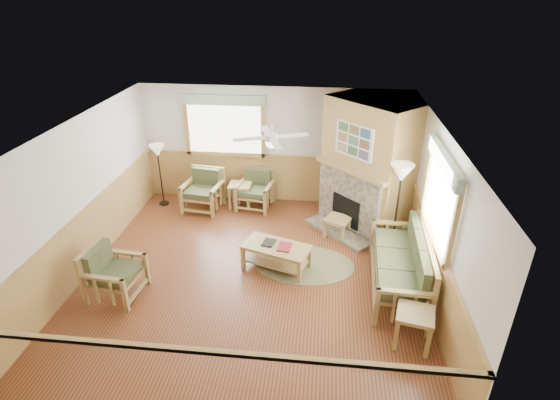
# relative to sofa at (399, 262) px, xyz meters

# --- Properties ---
(floor) EXTENTS (6.00, 6.00, 0.01)m
(floor) POSITION_rel_sofa_xyz_m (-2.51, 0.09, -0.50)
(floor) COLOR brown
(floor) RESTS_ON ground
(ceiling) EXTENTS (6.00, 6.00, 0.01)m
(ceiling) POSITION_rel_sofa_xyz_m (-2.51, 0.09, 2.21)
(ceiling) COLOR white
(ceiling) RESTS_ON floor
(wall_back) EXTENTS (6.00, 0.02, 2.70)m
(wall_back) POSITION_rel_sofa_xyz_m (-2.51, 3.09, 0.86)
(wall_back) COLOR silver
(wall_back) RESTS_ON floor
(wall_front) EXTENTS (6.00, 0.02, 2.70)m
(wall_front) POSITION_rel_sofa_xyz_m (-2.51, -2.91, 0.86)
(wall_front) COLOR silver
(wall_front) RESTS_ON floor
(wall_left) EXTENTS (0.02, 6.00, 2.70)m
(wall_left) POSITION_rel_sofa_xyz_m (-5.51, 0.09, 0.86)
(wall_left) COLOR silver
(wall_left) RESTS_ON floor
(wall_right) EXTENTS (0.02, 6.00, 2.70)m
(wall_right) POSITION_rel_sofa_xyz_m (0.49, 0.09, 0.86)
(wall_right) COLOR silver
(wall_right) RESTS_ON floor
(wainscot) EXTENTS (6.00, 6.00, 1.10)m
(wainscot) POSITION_rel_sofa_xyz_m (-2.51, 0.09, 0.06)
(wainscot) COLOR #A88244
(wainscot) RESTS_ON floor
(fireplace) EXTENTS (3.11, 3.11, 2.70)m
(fireplace) POSITION_rel_sofa_xyz_m (-0.46, 2.14, 0.86)
(fireplace) COLOR #A88244
(fireplace) RESTS_ON floor
(window_back) EXTENTS (1.90, 0.16, 1.50)m
(window_back) POSITION_rel_sofa_xyz_m (-3.61, 3.05, 2.04)
(window_back) COLOR white
(window_back) RESTS_ON wall_back
(window_right) EXTENTS (0.16, 1.90, 1.50)m
(window_right) POSITION_rel_sofa_xyz_m (0.45, -0.11, 2.04)
(window_right) COLOR white
(window_right) RESTS_ON wall_right
(ceiling_fan) EXTENTS (1.59, 1.59, 0.36)m
(ceiling_fan) POSITION_rel_sofa_xyz_m (-2.21, 0.39, 2.17)
(ceiling_fan) COLOR white
(ceiling_fan) RESTS_ON ceiling
(sofa) EXTENTS (2.18, 0.99, 0.98)m
(sofa) POSITION_rel_sofa_xyz_m (0.00, 0.00, 0.00)
(sofa) COLOR #A0824A
(sofa) RESTS_ON floor
(armchair_back_left) EXTENTS (0.92, 0.92, 0.91)m
(armchair_back_left) POSITION_rel_sofa_xyz_m (-4.06, 2.42, -0.04)
(armchair_back_left) COLOR #A0824A
(armchair_back_left) RESTS_ON floor
(armchair_back_right) EXTENTS (0.87, 0.87, 0.85)m
(armchair_back_right) POSITION_rel_sofa_xyz_m (-2.89, 2.64, -0.06)
(armchair_back_right) COLOR #A0824A
(armchair_back_right) RESTS_ON floor
(armchair_left) EXTENTS (0.87, 0.87, 0.89)m
(armchair_left) POSITION_rel_sofa_xyz_m (-4.68, -0.74, -0.05)
(armchair_left) COLOR #A0824A
(armchair_left) RESTS_ON floor
(coffee_table) EXTENTS (1.32, 0.94, 0.48)m
(coffee_table) POSITION_rel_sofa_xyz_m (-2.12, 0.30, -0.25)
(coffee_table) COLOR #A0824A
(coffee_table) RESTS_ON floor
(end_table_chairs) EXTENTS (0.50, 0.48, 0.56)m
(end_table_chairs) POSITION_rel_sofa_xyz_m (-3.23, 2.64, -0.21)
(end_table_chairs) COLOR #A0824A
(end_table_chairs) RESTS_ON floor
(end_table_sofa) EXTENTS (0.61, 0.59, 0.58)m
(end_table_sofa) POSITION_rel_sofa_xyz_m (0.04, -1.35, -0.20)
(end_table_sofa) COLOR #A0824A
(end_table_sofa) RESTS_ON floor
(footstool) EXTENTS (0.62, 0.62, 0.41)m
(footstool) POSITION_rel_sofa_xyz_m (-1.01, 1.55, -0.29)
(footstool) COLOR #A0824A
(footstool) RESTS_ON floor
(braided_rug) EXTENTS (2.37, 2.37, 0.01)m
(braided_rug) POSITION_rel_sofa_xyz_m (-1.62, 0.44, -0.49)
(braided_rug) COLOR brown
(braided_rug) RESTS_ON floor
(floor_lamp_left) EXTENTS (0.44, 0.44, 1.47)m
(floor_lamp_left) POSITION_rel_sofa_xyz_m (-5.06, 2.55, 0.24)
(floor_lamp_left) COLOR black
(floor_lamp_left) RESTS_ON floor
(floor_lamp_right) EXTENTS (0.48, 0.48, 1.84)m
(floor_lamp_right) POSITION_rel_sofa_xyz_m (0.04, 1.07, 0.43)
(floor_lamp_right) COLOR black
(floor_lamp_right) RESTS_ON floor
(book_red) EXTENTS (0.25, 0.32, 0.03)m
(book_red) POSITION_rel_sofa_xyz_m (-1.97, 0.25, 0.01)
(book_red) COLOR maroon
(book_red) RESTS_ON coffee_table
(book_dark) EXTENTS (0.26, 0.31, 0.02)m
(book_dark) POSITION_rel_sofa_xyz_m (-2.27, 0.37, 0.01)
(book_dark) COLOR black
(book_dark) RESTS_ON coffee_table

